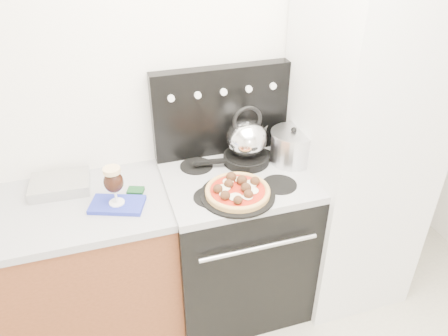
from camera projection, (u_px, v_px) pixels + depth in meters
name	position (u px, v px, depth m)	size (l,w,h in m)	color
room_shell	(303.00, 237.00, 1.40)	(3.52, 3.01, 2.52)	beige
base_cabinet	(36.00, 284.00, 2.31)	(1.45, 0.60, 0.86)	brown
countertop	(14.00, 218.00, 2.07)	(1.48, 0.63, 0.04)	#A8A8B0
stove_body	(235.00, 244.00, 2.56)	(0.76, 0.65, 0.88)	black
cooktop	(236.00, 178.00, 2.31)	(0.76, 0.65, 0.04)	#ADADB2
backguard	(221.00, 111.00, 2.39)	(0.76, 0.08, 0.50)	black
fridge	(356.00, 153.00, 2.44)	(0.64, 0.68, 1.90)	silver
foil_sheet	(60.00, 185.00, 2.21)	(0.29, 0.21, 0.06)	silver
oven_mitt	(117.00, 205.00, 2.10)	(0.25, 0.15, 0.02)	#2531AD
beer_glass	(114.00, 186.00, 2.04)	(0.09, 0.09, 0.20)	black
pizza_pan	(238.00, 195.00, 2.15)	(0.37, 0.37, 0.01)	black
pizza	(238.00, 190.00, 2.13)	(0.32, 0.32, 0.05)	#DFC266
skillet	(246.00, 158.00, 2.41)	(0.25, 0.25, 0.05)	black
tea_kettle	(247.00, 135.00, 2.33)	(0.22, 0.22, 0.24)	white
stock_pot	(292.00, 147.00, 2.38)	(0.24, 0.24, 0.17)	silver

